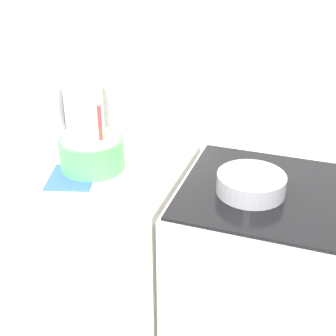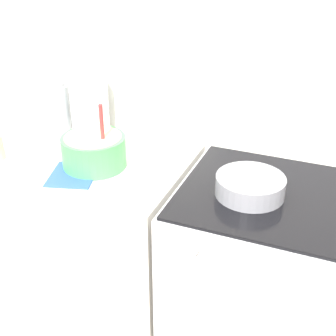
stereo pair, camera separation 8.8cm
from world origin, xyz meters
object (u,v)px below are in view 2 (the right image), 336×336
stove (259,289)px  mixing_bowl (94,149)px  storage_jar_middle (90,112)px  baking_pan (250,185)px  storage_jar_left (53,109)px

stove → mixing_bowl: (-0.72, -0.06, 0.54)m
storage_jar_middle → baking_pan: bearing=-17.1°
storage_jar_left → storage_jar_middle: bearing=0.0°
mixing_bowl → storage_jar_left: mixing_bowl is taller
stove → mixing_bowl: 0.90m
mixing_bowl → storage_jar_middle: size_ratio=1.02×
baking_pan → storage_jar_left: size_ratio=1.09×
stove → storage_jar_left: storage_jar_left is taller
mixing_bowl → storage_jar_middle: 0.32m
baking_pan → stove: bearing=28.3°
stove → baking_pan: size_ratio=3.69×
mixing_bowl → baking_pan: bearing=1.4°
stove → baking_pan: bearing=-151.7°
stove → baking_pan: 0.52m
storage_jar_middle → stove: bearing=-13.4°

